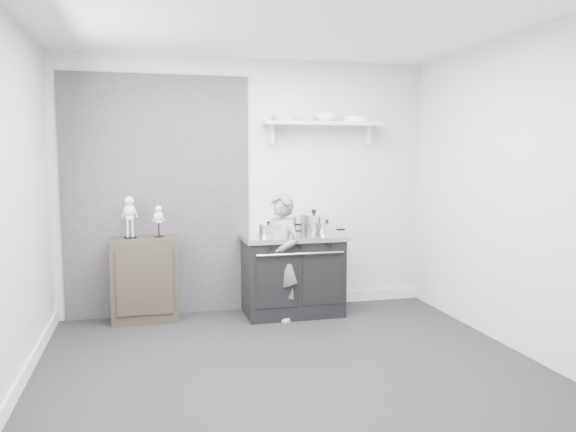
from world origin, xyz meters
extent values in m
plane|color=black|center=(0.00, 0.00, 0.00)|extent=(4.00, 4.00, 0.00)
cube|color=#BBBBB8|center=(0.00, 1.80, 1.35)|extent=(4.00, 0.02, 2.70)
cube|color=#BBBBB8|center=(0.00, -1.80, 1.35)|extent=(4.00, 0.02, 2.70)
cube|color=#BBBBB8|center=(-2.00, 0.00, 1.35)|extent=(0.02, 3.60, 2.70)
cube|color=#BBBBB8|center=(2.00, 0.00, 1.35)|extent=(0.02, 3.60, 2.70)
cube|color=silver|center=(0.00, 0.00, 2.70)|extent=(4.00, 3.60, 0.02)
cube|color=black|center=(-0.95, 1.79, 1.25)|extent=(1.90, 0.02, 2.50)
cube|color=silver|center=(1.00, 1.78, 0.06)|extent=(2.00, 0.03, 0.12)
cube|color=silver|center=(-1.98, 0.00, 0.06)|extent=(0.03, 3.60, 0.12)
cube|color=silver|center=(0.80, 1.67, 2.02)|extent=(1.30, 0.26, 0.04)
cube|color=silver|center=(0.25, 1.74, 1.90)|extent=(0.03, 0.12, 0.20)
cube|color=silver|center=(1.35, 1.74, 1.90)|extent=(0.03, 0.12, 0.20)
cube|color=black|center=(0.41, 1.48, 0.40)|extent=(1.00, 0.60, 0.80)
cube|color=silver|center=(0.41, 1.48, 0.83)|extent=(1.06, 0.64, 0.05)
cube|color=black|center=(0.17, 1.18, 0.42)|extent=(0.42, 0.02, 0.52)
cube|color=black|center=(0.65, 1.18, 0.42)|extent=(0.42, 0.02, 0.52)
cylinder|color=silver|center=(0.41, 1.15, 0.70)|extent=(0.90, 0.02, 0.02)
cylinder|color=black|center=(0.11, 1.16, 0.78)|extent=(0.04, 0.03, 0.04)
cylinder|color=black|center=(0.41, 1.16, 0.78)|extent=(0.04, 0.03, 0.04)
cylinder|color=black|center=(0.71, 1.16, 0.78)|extent=(0.04, 0.03, 0.04)
cube|color=black|center=(-1.10, 1.61, 0.43)|extent=(0.66, 0.38, 0.85)
imported|color=slate|center=(0.25, 1.30, 0.65)|extent=(0.51, 0.56, 1.29)
cylinder|color=white|center=(0.13, 1.36, 0.91)|extent=(0.19, 0.19, 0.12)
cylinder|color=white|center=(0.13, 1.36, 0.98)|extent=(0.19, 0.19, 0.01)
sphere|color=black|center=(0.13, 1.36, 1.00)|extent=(0.03, 0.03, 0.03)
cylinder|color=black|center=(0.26, 1.36, 0.91)|extent=(0.10, 0.02, 0.02)
cylinder|color=white|center=(0.36, 1.63, 0.93)|extent=(0.25, 0.25, 0.16)
cylinder|color=white|center=(0.36, 1.63, 1.02)|extent=(0.26, 0.26, 0.02)
sphere|color=black|center=(0.36, 1.63, 1.05)|extent=(0.04, 0.04, 0.04)
cylinder|color=black|center=(0.53, 1.63, 0.93)|extent=(0.10, 0.02, 0.02)
cylinder|color=white|center=(0.67, 1.55, 0.94)|extent=(0.30, 0.30, 0.19)
cylinder|color=white|center=(0.67, 1.55, 1.04)|extent=(0.31, 0.31, 0.02)
sphere|color=black|center=(0.67, 1.55, 1.08)|extent=(0.05, 0.05, 0.05)
cylinder|color=black|center=(0.86, 1.55, 0.94)|extent=(0.10, 0.02, 0.02)
cylinder|color=white|center=(0.74, 1.31, 0.91)|extent=(0.21, 0.21, 0.11)
cylinder|color=white|center=(0.74, 1.31, 0.97)|extent=(0.22, 0.22, 0.01)
sphere|color=black|center=(0.74, 1.31, 1.00)|extent=(0.04, 0.04, 0.04)
cylinder|color=black|center=(0.88, 1.31, 0.91)|extent=(0.10, 0.02, 0.02)
cylinder|color=white|center=(0.27, 1.32, 0.91)|extent=(0.19, 0.19, 0.11)
cylinder|color=white|center=(0.27, 1.32, 0.97)|extent=(0.20, 0.20, 0.01)
sphere|color=black|center=(0.27, 1.32, 1.00)|extent=(0.04, 0.04, 0.04)
cylinder|color=black|center=(0.41, 1.32, 0.91)|extent=(0.10, 0.02, 0.02)
imported|color=white|center=(0.38, 1.67, 2.07)|extent=(0.28, 0.28, 0.07)
imported|color=white|center=(0.84, 1.67, 2.08)|extent=(0.25, 0.25, 0.08)
cylinder|color=white|center=(1.19, 1.67, 2.07)|extent=(0.28, 0.28, 0.06)
camera|label=1|loc=(-1.07, -4.17, 1.69)|focal=35.00mm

